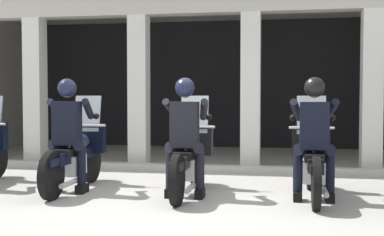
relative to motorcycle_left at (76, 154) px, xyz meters
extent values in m
plane|color=#A8A59E|center=(1.66, 2.78, -0.50)|extent=(80.00, 80.00, 0.00)
cube|color=black|center=(1.28, 6.59, 1.15)|extent=(11.57, 0.24, 3.29)
cube|color=#BCB7AD|center=(1.28, 2.49, 2.57)|extent=(11.57, 0.36, 0.44)
cube|color=#BCB7AD|center=(1.28, 4.46, 2.87)|extent=(11.57, 4.64, 0.16)
cube|color=silver|center=(-1.89, 2.49, 0.93)|extent=(0.35, 0.36, 2.85)
cube|color=silver|center=(0.23, 2.49, 0.93)|extent=(0.35, 0.36, 2.85)
cube|color=silver|center=(2.34, 2.49, 0.93)|extent=(0.35, 0.36, 2.85)
cube|color=silver|center=(4.46, 2.49, 0.93)|extent=(0.35, 0.36, 2.85)
cube|color=#B7B5AD|center=(1.28, 1.99, -0.44)|extent=(11.17, 0.24, 0.12)
cylinder|color=black|center=(0.00, 0.58, -0.18)|extent=(0.09, 0.64, 0.64)
cylinder|color=black|center=(0.00, -0.82, -0.18)|extent=(0.09, 0.64, 0.64)
cube|color=black|center=(0.00, 0.58, 0.03)|extent=(0.14, 0.44, 0.08)
cube|color=silver|center=(0.00, -0.17, -0.13)|extent=(0.28, 0.44, 0.28)
cube|color=black|center=(0.00, -0.12, 0.00)|extent=(0.18, 1.24, 0.16)
ellipsoid|color=#1E2338|center=(0.00, 0.10, 0.18)|extent=(0.26, 0.48, 0.22)
cube|color=black|center=(0.00, -0.30, 0.07)|extent=(0.24, 0.52, 0.10)
cube|color=black|center=(0.00, -0.76, 0.00)|extent=(0.16, 0.48, 0.10)
cylinder|color=silver|center=(0.00, 0.52, 0.06)|extent=(0.05, 0.24, 0.53)
cube|color=black|center=(0.00, 0.46, 0.20)|extent=(0.52, 0.16, 0.44)
sphere|color=silver|center=(0.00, 0.56, 0.22)|extent=(0.18, 0.18, 0.18)
cube|color=silver|center=(0.00, 0.44, 0.57)|extent=(0.40, 0.14, 0.54)
cylinder|color=silver|center=(0.00, 0.36, 0.40)|extent=(0.62, 0.04, 0.04)
cylinder|color=silver|center=(0.12, -0.52, -0.32)|extent=(0.07, 0.55, 0.07)
cube|color=black|center=(0.00, -0.32, 0.47)|extent=(0.36, 0.22, 0.60)
cube|color=black|center=(0.00, -0.20, 0.49)|extent=(0.05, 0.02, 0.32)
sphere|color=#936B51|center=(0.00, -0.30, 0.92)|extent=(0.21, 0.21, 0.21)
sphere|color=#191E38|center=(0.00, -0.30, 0.95)|extent=(0.26, 0.26, 0.26)
cylinder|color=black|center=(0.14, -0.30, 0.16)|extent=(0.26, 0.29, 0.17)
cylinder|color=black|center=(0.20, -0.30, -0.12)|extent=(0.12, 0.12, 0.53)
cube|color=black|center=(0.20, -0.29, -0.44)|extent=(0.11, 0.26, 0.12)
cylinder|color=black|center=(-0.14, -0.30, 0.16)|extent=(0.26, 0.29, 0.17)
cylinder|color=black|center=(-0.20, -0.30, -0.12)|extent=(0.12, 0.12, 0.53)
cube|color=black|center=(-0.20, -0.29, -0.44)|extent=(0.11, 0.26, 0.12)
cylinder|color=black|center=(0.22, -0.09, 0.66)|extent=(0.19, 0.48, 0.31)
sphere|color=black|center=(0.26, 0.12, 0.55)|extent=(0.09, 0.09, 0.09)
cylinder|color=black|center=(-0.22, -0.09, 0.66)|extent=(0.19, 0.48, 0.31)
sphere|color=black|center=(-0.26, 0.12, 0.55)|extent=(0.09, 0.09, 0.09)
cylinder|color=black|center=(1.66, 0.53, -0.18)|extent=(0.09, 0.64, 0.64)
cylinder|color=black|center=(1.66, -0.87, -0.18)|extent=(0.09, 0.64, 0.64)
cube|color=black|center=(1.66, 0.53, 0.03)|extent=(0.14, 0.44, 0.08)
cube|color=silver|center=(1.66, -0.22, -0.13)|extent=(0.28, 0.44, 0.28)
cube|color=black|center=(1.66, -0.17, 0.00)|extent=(0.18, 1.24, 0.16)
ellipsoid|color=#1E2338|center=(1.66, 0.05, 0.18)|extent=(0.26, 0.48, 0.22)
cube|color=black|center=(1.66, -0.35, 0.07)|extent=(0.24, 0.52, 0.10)
cube|color=black|center=(1.66, -0.81, 0.00)|extent=(0.16, 0.48, 0.10)
cylinder|color=silver|center=(1.66, 0.47, 0.06)|extent=(0.05, 0.24, 0.53)
cube|color=black|center=(1.66, 0.41, 0.20)|extent=(0.52, 0.16, 0.44)
sphere|color=silver|center=(1.66, 0.51, 0.22)|extent=(0.18, 0.18, 0.18)
cube|color=silver|center=(1.66, 0.39, 0.57)|extent=(0.40, 0.14, 0.54)
cylinder|color=silver|center=(1.66, 0.31, 0.40)|extent=(0.62, 0.04, 0.04)
cylinder|color=silver|center=(1.78, -0.57, -0.32)|extent=(0.07, 0.55, 0.07)
cube|color=black|center=(1.66, -0.37, 0.47)|extent=(0.36, 0.22, 0.60)
cube|color=black|center=(1.66, -0.25, 0.49)|extent=(0.05, 0.02, 0.32)
sphere|color=#936B51|center=(1.66, -0.35, 0.92)|extent=(0.21, 0.21, 0.21)
sphere|color=#191E38|center=(1.66, -0.35, 0.95)|extent=(0.26, 0.26, 0.26)
cylinder|color=black|center=(1.80, -0.35, 0.16)|extent=(0.26, 0.29, 0.17)
cylinder|color=black|center=(1.86, -0.35, -0.12)|extent=(0.12, 0.12, 0.53)
cube|color=black|center=(1.86, -0.34, -0.44)|extent=(0.11, 0.26, 0.12)
cylinder|color=black|center=(1.52, -0.35, 0.16)|extent=(0.26, 0.29, 0.17)
cylinder|color=black|center=(1.46, -0.35, -0.12)|extent=(0.12, 0.12, 0.53)
cube|color=black|center=(1.46, -0.34, -0.44)|extent=(0.11, 0.26, 0.12)
cylinder|color=black|center=(1.88, -0.14, 0.66)|extent=(0.19, 0.48, 0.31)
sphere|color=black|center=(1.92, 0.07, 0.55)|extent=(0.09, 0.09, 0.09)
cylinder|color=black|center=(1.44, -0.14, 0.66)|extent=(0.19, 0.48, 0.31)
sphere|color=black|center=(1.40, 0.07, 0.55)|extent=(0.09, 0.09, 0.09)
cylinder|color=black|center=(3.32, 0.57, -0.18)|extent=(0.09, 0.64, 0.64)
cylinder|color=black|center=(3.32, -0.83, -0.18)|extent=(0.09, 0.64, 0.64)
cube|color=black|center=(3.32, 0.57, 0.03)|extent=(0.14, 0.44, 0.08)
cube|color=silver|center=(3.32, -0.18, -0.13)|extent=(0.28, 0.44, 0.28)
cube|color=black|center=(3.32, -0.13, 0.00)|extent=(0.18, 1.24, 0.16)
ellipsoid|color=#1E2338|center=(3.32, 0.09, 0.18)|extent=(0.26, 0.48, 0.22)
cube|color=black|center=(3.32, -0.31, 0.07)|extent=(0.24, 0.52, 0.10)
cube|color=black|center=(3.32, -0.77, 0.00)|extent=(0.16, 0.48, 0.10)
cylinder|color=silver|center=(3.32, 0.51, 0.06)|extent=(0.05, 0.24, 0.53)
cube|color=black|center=(3.32, 0.45, 0.20)|extent=(0.52, 0.16, 0.44)
sphere|color=silver|center=(3.32, 0.55, 0.22)|extent=(0.18, 0.18, 0.18)
cube|color=silver|center=(3.32, 0.43, 0.57)|extent=(0.40, 0.14, 0.54)
cylinder|color=silver|center=(3.32, 0.35, 0.40)|extent=(0.62, 0.04, 0.04)
cylinder|color=silver|center=(3.44, -0.53, -0.32)|extent=(0.07, 0.55, 0.07)
cube|color=black|center=(3.32, -0.33, 0.47)|extent=(0.36, 0.22, 0.60)
cube|color=#591414|center=(3.32, -0.21, 0.49)|extent=(0.05, 0.02, 0.32)
sphere|color=#936B51|center=(3.32, -0.31, 0.92)|extent=(0.21, 0.21, 0.21)
sphere|color=black|center=(3.32, -0.31, 0.95)|extent=(0.26, 0.26, 0.26)
cylinder|color=black|center=(3.46, -0.31, 0.16)|extent=(0.26, 0.29, 0.17)
cylinder|color=black|center=(3.52, -0.31, -0.12)|extent=(0.12, 0.12, 0.53)
cube|color=black|center=(3.52, -0.30, -0.44)|extent=(0.11, 0.26, 0.12)
cylinder|color=black|center=(3.18, -0.31, 0.16)|extent=(0.26, 0.29, 0.17)
cylinder|color=black|center=(3.12, -0.31, -0.12)|extent=(0.12, 0.12, 0.53)
cube|color=black|center=(3.12, -0.30, -0.44)|extent=(0.11, 0.26, 0.12)
cylinder|color=black|center=(3.54, -0.10, 0.66)|extent=(0.19, 0.48, 0.31)
sphere|color=black|center=(3.58, 0.11, 0.55)|extent=(0.09, 0.09, 0.09)
cylinder|color=black|center=(3.10, -0.10, 0.66)|extent=(0.19, 0.48, 0.31)
sphere|color=black|center=(3.06, 0.11, 0.55)|extent=(0.09, 0.09, 0.09)
camera|label=1|loc=(2.95, -7.05, 0.85)|focal=48.64mm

